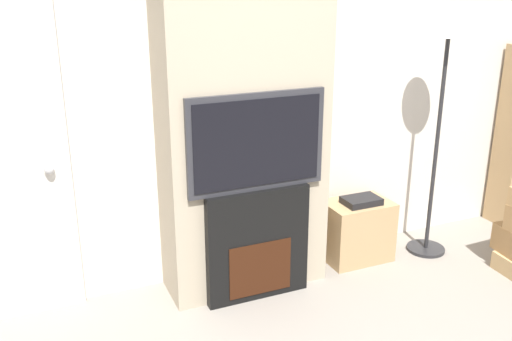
% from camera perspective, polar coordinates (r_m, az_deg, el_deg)
% --- Properties ---
extents(wall_back, '(6.00, 0.06, 2.70)m').
position_cam_1_polar(wall_back, '(3.86, -2.61, 8.42)').
color(wall_back, silver).
rests_on(wall_back, ground_plane).
extents(chimney_breast, '(1.08, 0.41, 2.70)m').
position_cam_1_polar(chimney_breast, '(3.65, -1.29, 7.81)').
color(chimney_breast, tan).
rests_on(chimney_breast, ground_plane).
extents(fireplace, '(0.70, 0.15, 0.76)m').
position_cam_1_polar(fireplace, '(3.78, 0.01, -7.32)').
color(fireplace, black).
rests_on(fireplace, ground_plane).
extents(television, '(0.91, 0.07, 0.63)m').
position_cam_1_polar(television, '(3.53, 0.02, 2.86)').
color(television, '#2D2D33').
rests_on(television, fireplace).
extents(floor_lamp, '(0.29, 0.29, 1.75)m').
position_cam_1_polar(floor_lamp, '(4.33, 18.15, 7.59)').
color(floor_lamp, '#262628').
rests_on(floor_lamp, ground_plane).
extents(media_stand, '(0.49, 0.34, 0.51)m').
position_cam_1_polar(media_stand, '(4.38, 10.06, -5.84)').
color(media_stand, tan).
rests_on(media_stand, ground_plane).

